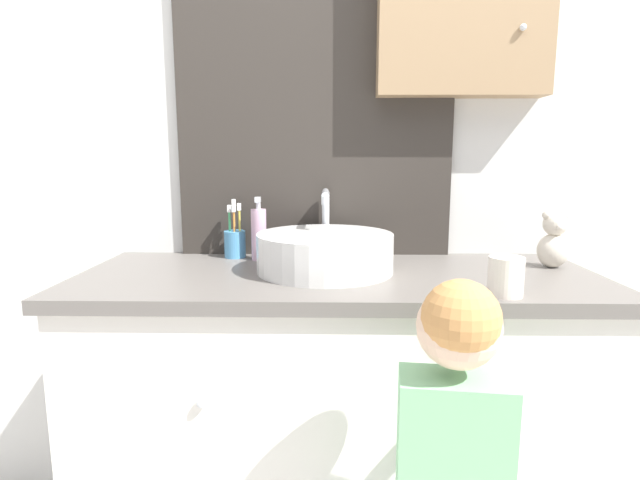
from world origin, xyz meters
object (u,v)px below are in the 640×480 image
Objects in this scene: soap_dispenser at (259,234)px; teddy_bear at (554,241)px; sink_basin at (325,251)px; toothbrush_holder at (235,242)px; drinking_cup at (506,276)px.

soap_dispenser is 1.19× the size of teddy_bear.
toothbrush_holder is at bearing 147.24° from sink_basin.
teddy_bear is (0.86, -0.09, -0.00)m from soap_dispenser.
drinking_cup is at bearing -32.05° from soap_dispenser.
toothbrush_holder is at bearing 155.57° from soap_dispenser.
toothbrush_holder is 0.95m from teddy_bear.
teddy_bear is (0.65, 0.06, 0.02)m from sink_basin.
drinking_cup is at bearing -30.12° from sink_basin.
toothbrush_holder reaches higher than drinking_cup.
toothbrush_holder is 2.02× the size of drinking_cup.
teddy_bear is 1.81× the size of drinking_cup.
toothbrush_holder is 0.94× the size of soap_dispenser.
soap_dispenser is at bearing 147.95° from drinking_cup.
sink_basin is 2.19× the size of soap_dispenser.
soap_dispenser reaches higher than teddy_bear.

